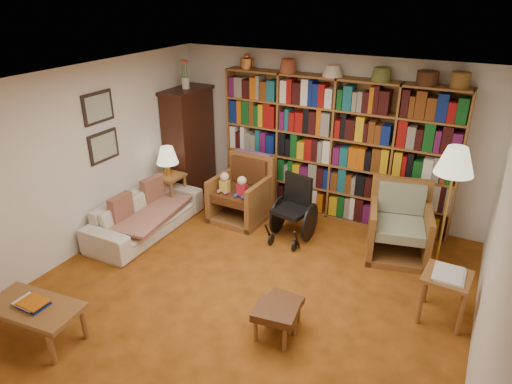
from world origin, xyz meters
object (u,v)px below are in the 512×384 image
Objects in this scene: sofa at (146,214)px; coffee_table at (34,309)px; floor_lamp at (455,166)px; footstool_b at (276,314)px; armchair_leather at (244,193)px; footstool_a at (283,304)px; armchair_sage at (400,227)px; side_table_papers at (446,283)px; side_table_lamp at (170,184)px; wheelchair at (294,210)px.

sofa is 1.85× the size of coffee_table.
floor_lamp is 2.70m from footstool_b.
sofa is at bearing -133.66° from armchair_leather.
coffee_table is (-3.55, -3.18, -1.13)m from floor_lamp.
footstool_a is 0.37× the size of coffee_table.
coffee_table is (-2.23, -1.14, 0.04)m from footstool_b.
armchair_leather is at bearing -43.94° from sofa.
armchair_leather is 2.62m from footstool_a.
armchair_sage is 1.26m from floor_lamp.
armchair_sage reaches higher than sofa.
side_table_lamp is at bearing 170.02° from side_table_papers.
wheelchair is 2.37m from side_table_papers.
wheelchair is 2.26m from floor_lamp.
footstool_a is 0.79× the size of footstool_b.
footstool_b is (-1.32, -2.04, -1.17)m from floor_lamp.
footstool_a is at bearing -70.01° from wheelchair.
armchair_sage is 1.40m from side_table_papers.
wheelchair is 1.91× the size of footstool_b.
footstool_b is (2.70, -1.17, 0.02)m from sofa.
coffee_table is at bearing -168.81° from sofa.
side_table_lamp is 0.63× the size of armchair_leather.
armchair_sage is at bearing 10.98° from wheelchair.
coffee_table is at bearing -115.88° from wheelchair.
sofa is at bearing -167.76° from floor_lamp.
side_table_papers is at bearing -22.66° from wheelchair.
wheelchair is at bearing -169.02° from armchair_sage.
wheelchair reaches higher than side_table_lamp.
footstool_b is at bearing -122.89° from floor_lamp.
footstool_a is (0.66, -1.82, -0.16)m from wheelchair.
side_table_papers is at bearing -59.01° from armchair_sage.
armchair_sage reaches higher than coffee_table.
side_table_lamp is 2.12m from wheelchair.
armchair_leather is at bearing 80.21° from coffee_table.
floor_lamp is (0.54, -0.30, 1.10)m from armchair_sage.
armchair_sage is (3.58, 0.44, -0.09)m from side_table_lamp.
wheelchair is at bearing 108.39° from footstool_b.
footstool_a is (-1.34, -1.81, -1.22)m from floor_lamp.
coffee_table is at bearing -79.41° from side_table_lamp.
side_table_lamp is at bearing 145.86° from footstool_b.
floor_lamp is (2.00, -0.01, 1.06)m from wheelchair.
floor_lamp is at bearing 41.86° from coffee_table.
footstool_a is at bearing -109.57° from sofa.
sofa is 3.97× the size of footstool_b.
side_table_papers is (3.14, -1.14, 0.07)m from armchair_leather.
side_table_papers reaches higher than footstool_a.
armchair_sage is 4.60m from coffee_table.
wheelchair is 1.95m from footstool_a.
footstool_b is at bearing -85.18° from footstool_a.
side_table_papers reaches higher than footstool_b.
armchair_sage is 1.49m from wheelchair.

